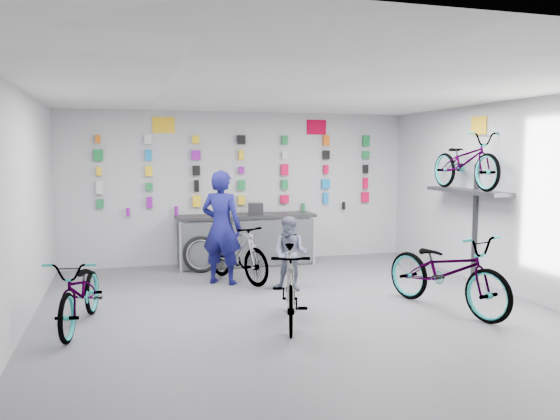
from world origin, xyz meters
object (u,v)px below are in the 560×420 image
object	(u,v)px
bike_right	(447,271)
customer	(290,254)
counter	(246,241)
bike_left	(81,292)
clerk	(222,227)
bike_center	(290,286)
bike_service	(237,252)

from	to	relation	value
bike_right	customer	world-z (taller)	customer
counter	bike_right	bearing A→B (deg)	-61.77
bike_left	counter	bearing A→B (deg)	58.60
bike_left	clerk	xyz separation A→B (m)	(2.11, 1.81, 0.50)
customer	bike_left	bearing A→B (deg)	-124.53
bike_center	bike_service	xyz separation A→B (m)	(-0.17, 2.51, 0.01)
bike_right	bike_left	bearing A→B (deg)	156.42
bike_center	clerk	xyz separation A→B (m)	(-0.45, 2.43, 0.45)
counter	bike_left	bearing A→B (deg)	-131.82
bike_left	customer	size ratio (longest dim) A/B	1.47
bike_left	bike_service	bearing A→B (deg)	48.75
clerk	bike_left	bearing A→B (deg)	73.88
bike_service	customer	distance (m)	1.08
bike_center	clerk	world-z (taller)	clerk
counter	bike_service	xyz separation A→B (m)	(-0.44, -1.27, 0.02)
bike_service	clerk	distance (m)	0.53
bike_left	customer	distance (m)	3.26
bike_right	bike_service	size ratio (longest dim) A/B	1.25
bike_left	clerk	bearing A→B (deg)	51.10
bike_service	clerk	xyz separation A→B (m)	(-0.28, -0.08, 0.45)
counter	clerk	xyz separation A→B (m)	(-0.72, -1.35, 0.47)
counter	bike_left	distance (m)	4.24
clerk	customer	size ratio (longest dim) A/B	1.61
bike_service	counter	bearing A→B (deg)	46.48
bike_right	bike_service	xyz separation A→B (m)	(-2.46, 2.49, -0.05)
counter	bike_service	distance (m)	1.34
counter	bike_center	size ratio (longest dim) A/B	1.61
bike_service	bike_left	bearing A→B (deg)	-166.14
bike_right	customer	bearing A→B (deg)	120.11
bike_right	customer	xyz separation A→B (m)	(-1.77, 1.67, 0.04)
bike_right	clerk	bearing A→B (deg)	122.10
bike_service	bike_center	bearing A→B (deg)	-110.70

